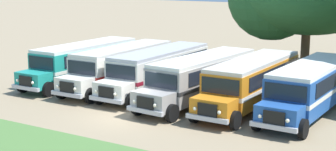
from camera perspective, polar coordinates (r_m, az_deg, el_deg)
name	(u,v)px	position (r m, az deg, el deg)	size (l,w,h in m)	color
ground_plane	(126,117)	(28.21, -4.78, -4.76)	(220.00, 220.00, 0.00)	#937F60
parked_bus_slot_0	(84,61)	(37.58, -9.56, 1.69)	(2.77, 10.85, 2.82)	teal
parked_bus_slot_1	(122,65)	(35.51, -5.30, 1.24)	(2.73, 10.85, 2.82)	silver
parked_bus_slot_2	(159,68)	(34.00, -1.07, 0.82)	(2.76, 10.85, 2.82)	silver
parked_bus_slot_3	(202,76)	(31.43, 3.85, -0.09)	(3.41, 10.95, 2.82)	#9E9993
parked_bus_slot_4	(252,80)	(30.57, 9.54, -0.55)	(2.84, 10.86, 2.82)	orange
parked_bus_slot_5	(311,86)	(29.87, 16.04, -1.13)	(2.99, 10.88, 2.82)	#23519E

